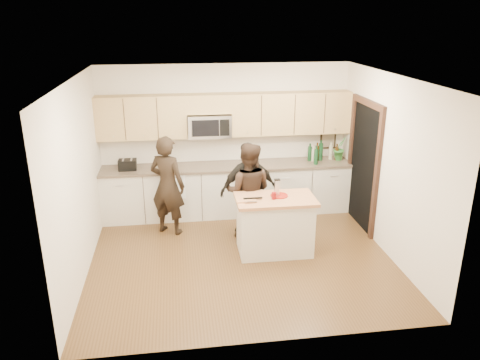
{
  "coord_description": "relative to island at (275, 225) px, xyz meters",
  "views": [
    {
      "loc": [
        -0.9,
        -6.29,
        3.51
      ],
      "look_at": [
        0.04,
        0.35,
        1.12
      ],
      "focal_mm": 35.0,
      "sensor_mm": 36.0,
      "label": 1
    }
  ],
  "objects": [
    {
      "name": "orchid",
      "position": [
        1.56,
        1.62,
        0.71
      ],
      "size": [
        0.31,
        0.29,
        0.44
      ],
      "primitive_type": "imported",
      "rotation": [
        0.0,
        0.0,
        0.5
      ],
      "color": "#337830",
      "rests_on": "back_cabinetry"
    },
    {
      "name": "woman_right",
      "position": [
        -0.31,
        0.62,
        0.35
      ],
      "size": [
        0.99,
        0.52,
        1.6
      ],
      "primitive_type": "imported",
      "rotation": [
        0.0,
        0.0,
        3.28
      ],
      "color": "black",
      "rests_on": "ground"
    },
    {
      "name": "woman_center",
      "position": [
        -0.33,
        0.55,
        0.35
      ],
      "size": [
        0.92,
        0.81,
        1.62
      ],
      "primitive_type": "imported",
      "rotation": [
        0.0,
        0.0,
        2.86
      ],
      "color": "black",
      "rests_on": "ground"
    },
    {
      "name": "doorway",
      "position": [
        1.69,
        0.8,
        0.7
      ],
      "size": [
        0.06,
        1.25,
        2.2
      ],
      "color": "black",
      "rests_on": "ground"
    },
    {
      "name": "microwave",
      "position": [
        -0.85,
        1.7,
        1.2
      ],
      "size": [
        0.76,
        0.41,
        0.4
      ],
      "color": "silver",
      "rests_on": "ground"
    },
    {
      "name": "upper_cabinetry",
      "position": [
        -0.51,
        1.73,
        1.39
      ],
      "size": [
        4.5,
        0.33,
        0.75
      ],
      "color": "tan",
      "rests_on": "ground"
    },
    {
      "name": "cutting_board",
      "position": [
        -0.46,
        -0.05,
        0.46
      ],
      "size": [
        0.3,
        0.2,
        0.02
      ],
      "primitive_type": "cube",
      "rotation": [
        0.0,
        0.0,
        -0.01
      ],
      "color": "#AC7347",
      "rests_on": "island"
    },
    {
      "name": "back_cabinetry",
      "position": [
        -0.54,
        1.59,
        0.02
      ],
      "size": [
        4.5,
        0.66,
        0.94
      ],
      "color": "beige",
      "rests_on": "ground"
    },
    {
      "name": "red_plate",
      "position": [
        0.07,
        0.07,
        0.45
      ],
      "size": [
        0.26,
        0.26,
        0.02
      ],
      "primitive_type": "cylinder",
      "color": "maroon",
      "rests_on": "island"
    },
    {
      "name": "tongs",
      "position": [
        -0.35,
        -0.03,
        0.47
      ],
      "size": [
        0.28,
        0.04,
        0.02
      ],
      "primitive_type": "cube",
      "rotation": [
        0.0,
        0.0,
        -0.01
      ],
      "color": "black",
      "rests_on": "cutting_board"
    },
    {
      "name": "drink_glass",
      "position": [
        -0.03,
        -0.04,
        0.5
      ],
      "size": [
        0.07,
        0.07,
        0.1
      ],
      "primitive_type": "cylinder",
      "color": "#6A0B0C",
      "rests_on": "island"
    },
    {
      "name": "bottle_cluster",
      "position": [
        1.18,
        1.6,
        0.65
      ],
      "size": [
        0.58,
        0.35,
        0.38
      ],
      "color": "#113318",
      "rests_on": "back_cabinetry"
    },
    {
      "name": "island",
      "position": [
        0.0,
        0.0,
        0.0
      ],
      "size": [
        1.21,
        0.71,
        0.9
      ],
      "rotation": [
        0.0,
        0.0,
        -0.01
      ],
      "color": "beige",
      "rests_on": "ground"
    },
    {
      "name": "box_grater",
      "position": [
        0.04,
        0.09,
        0.59
      ],
      "size": [
        0.08,
        0.06,
        0.25
      ],
      "color": "silver",
      "rests_on": "red_plate"
    },
    {
      "name": "knife",
      "position": [
        -0.4,
        -0.16,
        0.47
      ],
      "size": [
        0.18,
        0.02,
        0.01
      ],
      "primitive_type": "cube",
      "rotation": [
        0.0,
        0.0,
        -0.01
      ],
      "color": "silver",
      "rests_on": "cutting_board"
    },
    {
      "name": "room_shell",
      "position": [
        -0.54,
        -0.1,
        1.28
      ],
      "size": [
        4.52,
        4.02,
        2.71
      ],
      "color": "beige",
      "rests_on": "ground"
    },
    {
      "name": "woman_left",
      "position": [
        -1.62,
        0.93,
        0.39
      ],
      "size": [
        0.73,
        0.65,
        1.68
      ],
      "primitive_type": "imported",
      "rotation": [
        0.0,
        0.0,
        2.64
      ],
      "color": "black",
      "rests_on": "ground"
    },
    {
      "name": "framed_picture",
      "position": [
        1.41,
        1.88,
        0.83
      ],
      "size": [
        0.3,
        0.03,
        0.38
      ],
      "color": "black",
      "rests_on": "ground"
    },
    {
      "name": "floor",
      "position": [
        -0.54,
        -0.1,
        -0.45
      ],
      "size": [
        4.5,
        4.5,
        0.0
      ],
      "primitive_type": "plane",
      "color": "#55381D",
      "rests_on": "ground"
    },
    {
      "name": "dish_towel",
      "position": [
        -1.49,
        1.4,
        0.35
      ],
      "size": [
        0.34,
        0.6,
        0.48
      ],
      "color": "white",
      "rests_on": "ground"
    },
    {
      "name": "toaster",
      "position": [
        -2.3,
        1.57,
        0.58
      ],
      "size": [
        0.31,
        0.23,
        0.18
      ],
      "color": "black",
      "rests_on": "back_cabinetry"
    }
  ]
}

